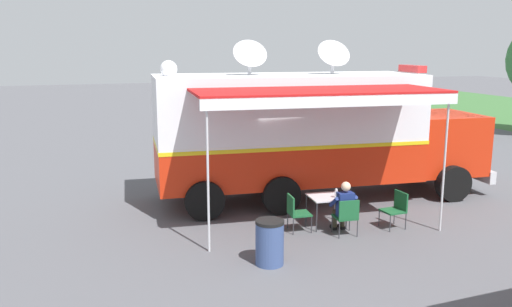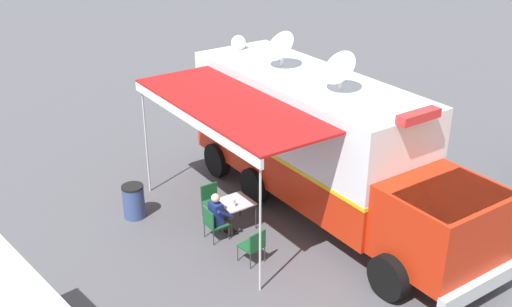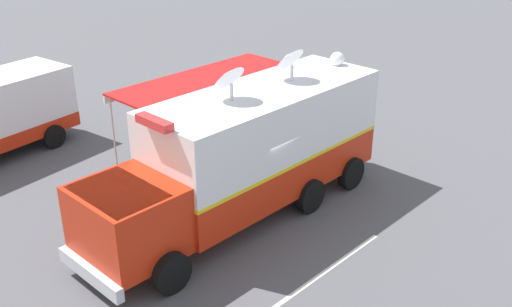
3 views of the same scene
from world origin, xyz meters
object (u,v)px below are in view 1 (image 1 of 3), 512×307
Objects in this scene: folding_table at (326,199)px; folding_chair_spare_by_truck at (396,207)px; command_truck at (314,130)px; folding_chair_beside_table at (296,210)px; trash_bin at (270,242)px; water_bottle at (336,193)px; car_behind_truck at (325,125)px; folding_chair_at_table at (347,214)px; seated_responder at (344,206)px.

folding_table is 1.67m from folding_chair_spare_by_truck.
folding_table is at bearing -16.90° from command_truck.
trash_bin is (1.61, -1.23, -0.06)m from folding_chair_beside_table.
car_behind_truck is at bearing 155.50° from water_bottle.
car_behind_truck is at bearing 154.32° from folding_table.
folding_chair_spare_by_truck is 0.20× the size of car_behind_truck.
command_truck reaches higher than folding_table.
command_truck is 10.62× the size of trash_bin.
folding_chair_at_table is 0.70× the size of seated_responder.
seated_responder is at bearing -10.80° from command_truck.
seated_responder is (0.44, -0.03, -0.18)m from water_bottle.
folding_table is 0.29m from water_bottle.
water_bottle is at bearing -24.50° from car_behind_truck.
car_behind_truck is (-10.61, 4.59, 0.37)m from folding_chair_at_table.
trash_bin is at bearing -30.46° from car_behind_truck.
trash_bin is 13.42m from car_behind_truck.
water_bottle reaches higher than trash_bin.
water_bottle is 0.05× the size of car_behind_truck.
trash_bin is 0.21× the size of car_behind_truck.
seated_responder is 0.29× the size of car_behind_truck.
car_behind_truck is (-9.95, 5.57, 0.37)m from folding_chair_beside_table.
folding_table is 1.00× the size of folding_chair_spare_by_truck.
command_truck is 43.15× the size of water_bottle.
folding_chair_beside_table is (0.14, -0.85, -0.16)m from folding_table.
folding_chair_spare_by_truck is (0.65, 1.53, -0.16)m from folding_table.
trash_bin reaches higher than folding_chair_spare_by_truck.
folding_chair_beside_table is at bearing -32.46° from command_truck.
folding_chair_at_table reaches higher than folding_table.
folding_chair_beside_table is at bearing 142.62° from trash_bin.
folding_chair_at_table is 1.41m from folding_chair_spare_by_truck.
folding_table is 0.82m from folding_chair_at_table.
command_truck is 2.71m from folding_table.
folding_chair_spare_by_truck is at bearing 106.89° from trash_bin.
folding_chair_beside_table is 0.96× the size of trash_bin.
trash_bin is (4.04, -2.77, -1.49)m from command_truck.
folding_chair_beside_table reaches higher than folding_table.
car_behind_truck is at bearing 149.54° from trash_bin.
trash_bin is (1.13, -2.22, -0.20)m from seated_responder.
command_truck is 2.22× the size of car_behind_truck.
command_truck reaches higher than seated_responder.
command_truck is 11.11× the size of folding_chair_at_table.
folding_chair_spare_by_truck is at bearing 88.42° from seated_responder.
car_behind_truck is at bearing 150.77° from folding_chair_beside_table.
trash_bin is at bearing -73.11° from folding_chair_spare_by_truck.
folding_chair_at_table is 0.96× the size of trash_bin.
seated_responder is at bearing 117.03° from trash_bin.
seated_responder reaches higher than folding_chair_beside_table.
car_behind_truck is (-9.81, 4.72, 0.21)m from folding_table.
folding_chair_at_table is 1.00× the size of folding_chair_beside_table.
water_bottle is 0.71m from folding_chair_at_table.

